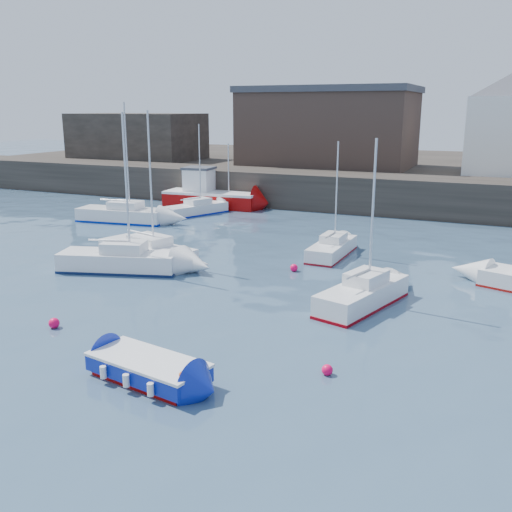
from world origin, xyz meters
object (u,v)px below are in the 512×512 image
at_px(blue_dinghy, 148,368).
at_px(sailboat_b, 147,251).
at_px(sailboat_a, 120,260).
at_px(sailboat_e, 123,214).
at_px(buoy_near, 55,328).
at_px(buoy_mid, 327,375).
at_px(buoy_far, 294,271).
at_px(sailboat_h, 196,209).
at_px(sailboat_c, 363,294).
at_px(fishing_boat, 209,194).
at_px(sailboat_f, 332,248).

height_order(blue_dinghy, sailboat_b, sailboat_b).
height_order(sailboat_a, sailboat_e, sailboat_e).
xyz_separation_m(buoy_near, buoy_mid, (11.03, 0.45, 0.00)).
relative_size(blue_dinghy, sailboat_e, 0.48).
distance_m(blue_dinghy, buoy_far, 13.65).
relative_size(blue_dinghy, sailboat_h, 0.59).
xyz_separation_m(sailboat_c, sailboat_e, (-21.28, 11.41, 0.02)).
bearing_deg(fishing_boat, buoy_near, -73.66).
bearing_deg(sailboat_h, sailboat_a, -73.91).
xyz_separation_m(fishing_boat, sailboat_h, (0.84, -3.88, -0.59)).
relative_size(sailboat_a, sailboat_f, 1.25).
xyz_separation_m(buoy_near, buoy_far, (5.82, 11.39, 0.00)).
distance_m(sailboat_f, sailboat_h, 16.37).
bearing_deg(sailboat_c, sailboat_f, 115.34).
xyz_separation_m(sailboat_f, buoy_far, (-0.90, -3.97, -0.46)).
bearing_deg(buoy_far, buoy_near, -117.07).
height_order(sailboat_b, buoy_far, sailboat_b).
relative_size(fishing_boat, sailboat_a, 1.04).
height_order(sailboat_b, sailboat_f, sailboat_b).
bearing_deg(sailboat_c, blue_dinghy, -114.91).
height_order(fishing_boat, buoy_far, fishing_boat).
xyz_separation_m(blue_dinghy, buoy_far, (-0.15, 13.64, -0.43)).
bearing_deg(sailboat_f, buoy_near, -113.63).
height_order(blue_dinghy, sailboat_a, sailboat_a).
bearing_deg(sailboat_b, buoy_near, -75.89).
height_order(fishing_boat, sailboat_a, sailboat_a).
relative_size(sailboat_a, sailboat_e, 0.93).
distance_m(blue_dinghy, sailboat_f, 17.62).
distance_m(sailboat_e, buoy_near, 21.74).
bearing_deg(sailboat_c, sailboat_a, 178.79).
relative_size(sailboat_b, sailboat_e, 0.94).
bearing_deg(sailboat_a, blue_dinghy, -49.18).
bearing_deg(blue_dinghy, buoy_far, 90.61).
bearing_deg(buoy_mid, fishing_boat, 125.09).
bearing_deg(fishing_boat, blue_dinghy, -64.80).
relative_size(sailboat_f, buoy_far, 15.95).
height_order(sailboat_f, buoy_far, sailboat_f).
distance_m(fishing_boat, sailboat_c, 27.51).
relative_size(sailboat_a, buoy_mid, 22.16).
xyz_separation_m(blue_dinghy, sailboat_h, (-13.26, 26.07, 0.04)).
height_order(sailboat_a, sailboat_c, sailboat_a).
xyz_separation_m(sailboat_e, buoy_mid, (21.83, -18.40, -0.57)).
bearing_deg(sailboat_h, sailboat_f, -31.14).
relative_size(blue_dinghy, buoy_near, 10.00).
bearing_deg(sailboat_c, buoy_near, -144.58).
bearing_deg(sailboat_h, sailboat_e, -125.29).
bearing_deg(sailboat_e, sailboat_h, 54.71).
bearing_deg(sailboat_b, sailboat_h, 109.07).
distance_m(blue_dinghy, sailboat_b, 14.96).
relative_size(buoy_near, buoy_far, 1.03).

